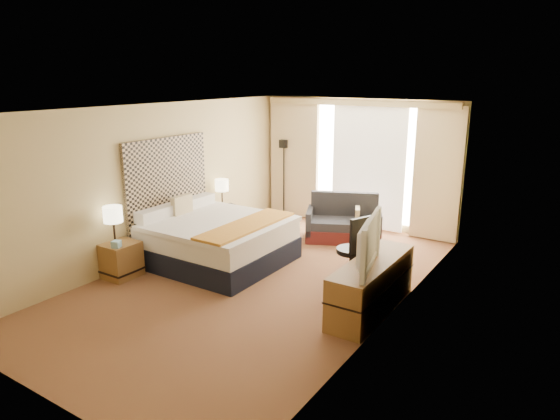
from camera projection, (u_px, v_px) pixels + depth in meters
The scene contains 21 objects.
floor at pixel (259, 280), 7.66m from camera, with size 4.20×7.00×0.02m, color #4E1618.
ceiling at pixel (257, 108), 6.97m from camera, with size 4.20×7.00×0.02m, color beige.
wall_back at pixel (358, 163), 10.14m from camera, with size 4.20×0.02×2.60m, color tan.
wall_front at pixel (33, 276), 4.48m from camera, with size 4.20×0.02×2.60m, color tan.
wall_left at pixel (157, 182), 8.42m from camera, with size 0.02×7.00×2.60m, color tan.
wall_right at pixel (396, 220), 6.21m from camera, with size 0.02×7.00×2.60m, color tan.
headboard at pixel (167, 181), 8.56m from camera, with size 0.06×1.85×1.50m, color black.
nightstand_left at pixel (121, 260), 7.72m from camera, with size 0.45×0.52×0.55m, color brown.
nightstand_right at pixel (224, 221), 9.74m from camera, with size 0.45×0.52×0.55m, color brown.
media_dresser at pixel (372, 286), 6.60m from camera, with size 0.50×1.80×0.70m, color brown.
window at pixel (369, 164), 9.98m from camera, with size 2.30×0.02×2.30m, color white.
curtains at pixel (356, 159), 10.03m from camera, with size 4.12×0.19×2.56m.
bed at pixel (216, 240), 8.32m from camera, with size 2.15×1.97×1.05m.
loveseat at pixel (344, 225), 9.48m from camera, with size 1.57×1.26×0.87m.
floor_lamp at pixel (284, 162), 10.89m from camera, with size 0.21×0.21×1.69m.
desk_chair at pixel (354, 254), 7.41m from camera, with size 0.54×0.53×1.07m.
lamp_left at pixel (113, 215), 7.47m from camera, with size 0.29×0.29×0.60m.
lamp_right at pixel (222, 186), 9.61m from camera, with size 0.26×0.26×0.55m.
tissue_box at pixel (116, 244), 7.44m from camera, with size 0.11×0.11×0.11m, color #83B3CB.
telephone at pixel (230, 206), 9.64m from camera, with size 0.19×0.15×0.08m, color black.
television at pixel (362, 242), 6.22m from camera, with size 1.15×0.15×0.66m, color black.
Camera 1 is at (4.14, -5.78, 3.05)m, focal length 32.00 mm.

